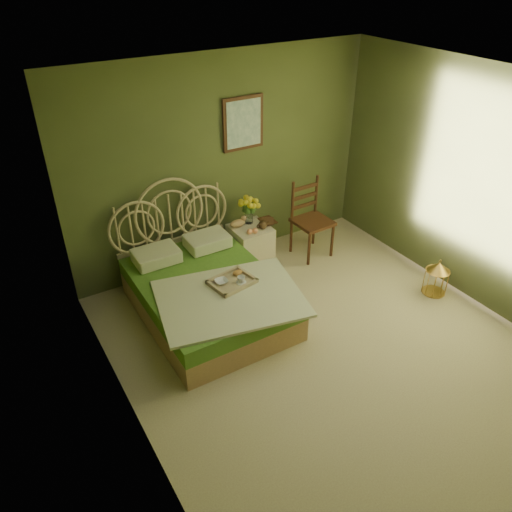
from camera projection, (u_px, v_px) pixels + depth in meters
floor at (331, 352)px, 5.13m from camera, size 4.50×4.50×0.00m
ceiling at (359, 95)px, 3.75m from camera, size 4.50×4.50×0.00m
wall_back at (224, 163)px, 6.07m from camera, size 4.00×0.00×4.00m
wall_left at (126, 318)px, 3.56m from camera, size 0.00×4.50×4.50m
wall_right at (489, 194)px, 5.32m from camera, size 0.00×4.50×4.50m
wall_art at (243, 123)px, 5.92m from camera, size 0.54×0.04×0.64m
bed at (206, 291)px, 5.54m from camera, size 1.65×2.09×1.29m
nightstand at (250, 238)px, 6.41m from camera, size 0.47×0.48×0.95m
chair at (309, 214)px, 6.52m from camera, size 0.47×0.47×1.02m
birdcage at (436, 278)px, 5.90m from camera, size 0.28×0.28×0.42m
book_lower at (262, 222)px, 6.39m from camera, size 0.19×0.25×0.02m
book_upper at (262, 221)px, 6.38m from camera, size 0.24×0.26×0.02m
cereal_bowl at (221, 282)px, 5.30m from camera, size 0.14×0.14×0.03m
coffee_cup at (241, 280)px, 5.28m from camera, size 0.09×0.09×0.08m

